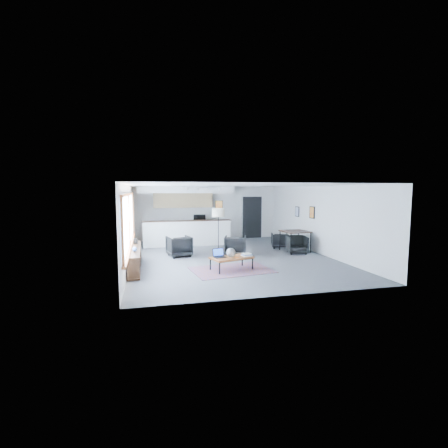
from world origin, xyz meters
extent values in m
cube|color=#4C4C4F|center=(0.00, 0.00, -0.01)|extent=(7.00, 9.00, 0.01)
cube|color=white|center=(0.00, 0.00, 2.60)|extent=(7.00, 9.00, 0.01)
cube|color=silver|center=(0.00, 4.50, 1.30)|extent=(7.00, 0.01, 2.60)
cube|color=silver|center=(0.00, -4.50, 1.30)|extent=(7.00, 0.01, 2.60)
cube|color=silver|center=(-3.50, 0.00, 1.30)|extent=(0.01, 9.00, 2.60)
cube|color=silver|center=(3.50, 0.00, 1.30)|extent=(0.01, 9.00, 2.60)
cube|color=#8CBFFF|center=(-3.47, -0.90, 1.50)|extent=(0.02, 5.80, 1.55)
cube|color=brown|center=(-3.44, -0.90, 0.70)|extent=(0.10, 5.95, 0.06)
cube|color=brown|center=(-3.45, -0.90, 2.30)|extent=(0.06, 5.95, 0.06)
cube|color=brown|center=(-3.45, -3.80, 1.50)|extent=(0.06, 0.06, 1.60)
cube|color=brown|center=(-3.45, -0.90, 1.50)|extent=(0.06, 0.06, 1.60)
cube|color=brown|center=(-3.45, 2.00, 1.50)|extent=(0.06, 0.06, 1.60)
cube|color=black|center=(-3.30, -1.00, 0.62)|extent=(0.35, 3.00, 0.05)
cube|color=black|center=(-3.30, -1.00, 0.05)|extent=(0.35, 3.00, 0.05)
cube|color=black|center=(-3.30, -2.45, 0.33)|extent=(0.33, 0.04, 0.55)
cube|color=black|center=(-3.30, -1.00, 0.33)|extent=(0.33, 0.04, 0.55)
cube|color=black|center=(-3.30, 0.45, 0.33)|extent=(0.33, 0.04, 0.55)
cube|color=#3359A5|center=(-3.30, -2.30, 0.17)|extent=(0.18, 0.04, 0.20)
cube|color=silver|center=(-3.30, -2.13, 0.18)|extent=(0.18, 0.04, 0.22)
cube|color=maroon|center=(-3.30, -1.96, 0.20)|extent=(0.18, 0.04, 0.24)
cube|color=black|center=(-3.30, -1.79, 0.17)|extent=(0.18, 0.04, 0.20)
cube|color=#3359A5|center=(-3.30, -1.62, 0.18)|extent=(0.18, 0.04, 0.22)
cube|color=silver|center=(-3.30, -1.45, 0.20)|extent=(0.18, 0.04, 0.24)
cube|color=maroon|center=(-3.30, -1.28, 0.17)|extent=(0.18, 0.04, 0.20)
cube|color=black|center=(-3.30, -1.11, 0.18)|extent=(0.18, 0.04, 0.22)
cube|color=#3359A5|center=(-3.30, -0.94, 0.20)|extent=(0.18, 0.03, 0.24)
cube|color=silver|center=(-3.30, -0.77, 0.17)|extent=(0.18, 0.03, 0.20)
cube|color=maroon|center=(-3.30, -0.60, 0.18)|extent=(0.18, 0.03, 0.22)
cube|color=black|center=(-3.30, -0.43, 0.20)|extent=(0.18, 0.04, 0.24)
cube|color=black|center=(-3.30, -0.20, 0.73)|extent=(0.14, 0.02, 0.18)
sphere|color=#264C99|center=(-3.28, -1.60, 0.71)|extent=(0.14, 0.14, 0.14)
cube|color=white|center=(-1.20, 2.70, 0.55)|extent=(3.80, 0.25, 1.10)
cube|color=black|center=(-1.20, 2.70, 1.11)|extent=(3.85, 0.32, 0.04)
cube|color=white|center=(-1.20, 4.15, 0.45)|extent=(3.80, 0.60, 0.90)
cube|color=#2D2D2D|center=(-1.20, 4.15, 0.91)|extent=(3.82, 0.62, 0.04)
cube|color=tan|center=(-1.20, 4.30, 1.95)|extent=(2.80, 0.35, 0.70)
cube|color=white|center=(-1.20, 3.60, 2.45)|extent=(4.20, 1.80, 0.30)
cube|color=black|center=(0.20, 2.71, 1.75)|extent=(0.35, 0.03, 0.45)
cube|color=orange|center=(0.20, 2.69, 1.75)|extent=(0.30, 0.01, 0.40)
cube|color=black|center=(2.30, 4.42, 1.05)|extent=(1.00, 0.12, 2.10)
cube|color=white|center=(1.78, 4.43, 1.05)|extent=(0.06, 0.10, 2.10)
cube|color=white|center=(2.82, 4.43, 1.05)|extent=(0.06, 0.10, 2.10)
cube|color=white|center=(2.30, 4.43, 2.12)|extent=(1.10, 0.10, 0.06)
cube|color=silver|center=(-0.60, 2.20, 2.56)|extent=(1.60, 0.04, 0.04)
cylinder|color=silver|center=(-1.25, 2.20, 2.48)|extent=(0.07, 0.07, 0.09)
cylinder|color=silver|center=(-0.80, 2.20, 2.48)|extent=(0.07, 0.07, 0.09)
cylinder|color=silver|center=(-0.35, 2.20, 2.48)|extent=(0.07, 0.07, 0.09)
cylinder|color=silver|center=(0.10, 2.20, 2.48)|extent=(0.07, 0.07, 0.09)
cube|color=black|center=(3.47, 0.40, 1.55)|extent=(0.03, 0.38, 0.48)
cube|color=orange|center=(3.46, 0.40, 1.55)|extent=(0.00, 0.32, 0.42)
cube|color=black|center=(3.47, 1.70, 1.50)|extent=(0.03, 0.34, 0.44)
cube|color=#859FC5|center=(3.46, 1.70, 1.50)|extent=(0.00, 0.28, 0.38)
cube|color=brown|center=(-0.43, -1.88, 0.01)|extent=(2.56, 1.92, 0.01)
cube|color=brown|center=(-0.43, -1.88, 0.38)|extent=(1.39, 1.00, 0.05)
cube|color=black|center=(-0.91, -2.32, 0.18)|extent=(0.04, 0.04, 0.37)
cube|color=black|center=(-1.07, -1.76, 0.18)|extent=(0.04, 0.04, 0.37)
cube|color=black|center=(0.20, -1.99, 0.18)|extent=(0.04, 0.04, 0.37)
cube|color=black|center=(0.04, -1.44, 0.18)|extent=(0.04, 0.04, 0.37)
cube|color=black|center=(-0.35, -2.16, 0.36)|extent=(1.15, 0.36, 0.03)
cube|color=black|center=(-0.52, -1.60, 0.36)|extent=(1.15, 0.36, 0.03)
cube|color=black|center=(-0.79, -1.86, 0.42)|extent=(0.40, 0.34, 0.02)
cube|color=black|center=(-0.82, -1.74, 0.54)|extent=(0.36, 0.15, 0.23)
cube|color=blue|center=(-0.82, -1.74, 0.54)|extent=(0.32, 0.13, 0.20)
sphere|color=gray|center=(-0.46, -1.89, 0.55)|extent=(0.28, 0.28, 0.28)
cube|color=silver|center=(0.05, -1.87, 0.43)|extent=(0.34, 0.29, 0.03)
cube|color=#3359A5|center=(0.05, -1.87, 0.46)|extent=(0.30, 0.26, 0.03)
cube|color=silver|center=(0.05, -1.89, 0.49)|extent=(0.28, 0.24, 0.03)
cube|color=#E5590C|center=(-0.31, -2.04, 0.41)|extent=(0.13, 0.13, 0.01)
imported|color=black|center=(-1.78, 0.57, 0.41)|extent=(0.94, 0.90, 0.83)
imported|color=black|center=(0.27, 0.22, 0.40)|extent=(0.98, 0.95, 0.81)
cylinder|color=black|center=(-0.19, 1.06, 0.02)|extent=(0.39, 0.39, 0.03)
cylinder|color=black|center=(-0.19, 1.06, 0.75)|extent=(0.03, 0.03, 1.45)
cylinder|color=beige|center=(-0.19, 1.06, 1.56)|extent=(0.64, 0.64, 0.32)
cube|color=black|center=(2.80, 0.49, 0.80)|extent=(1.06, 1.06, 0.04)
cylinder|color=black|center=(2.41, 0.02, 0.39)|extent=(0.05, 0.05, 0.78)
cylinder|color=black|center=(2.33, 0.88, 0.39)|extent=(0.05, 0.05, 0.78)
cylinder|color=black|center=(3.28, 0.10, 0.39)|extent=(0.05, 0.05, 0.78)
cylinder|color=black|center=(3.20, 0.96, 0.39)|extent=(0.05, 0.05, 0.78)
imported|color=black|center=(2.69, 0.08, 0.32)|extent=(0.72, 0.69, 0.64)
imported|color=black|center=(2.52, 1.33, 0.29)|extent=(0.70, 0.68, 0.59)
imported|color=black|center=(-0.44, 4.15, 1.12)|extent=(0.62, 0.40, 0.39)
camera|label=1|loc=(-2.92, -11.25, 2.44)|focal=26.00mm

